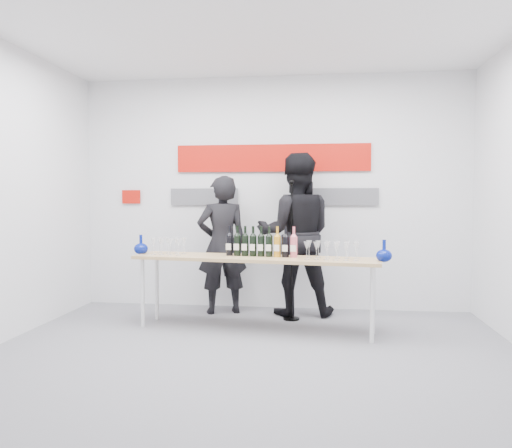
% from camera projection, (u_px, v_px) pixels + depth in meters
% --- Properties ---
extents(ground, '(5.00, 5.00, 0.00)m').
position_uv_depth(ground, '(252.00, 354.00, 4.57)').
color(ground, slate).
rests_on(ground, ground).
extents(back_wall, '(5.00, 0.04, 3.00)m').
position_uv_depth(back_wall, '(272.00, 193.00, 6.48)').
color(back_wall, silver).
rests_on(back_wall, ground).
extents(signage, '(3.38, 0.02, 0.79)m').
position_uv_depth(signage, '(268.00, 169.00, 6.44)').
color(signage, '#BD1108').
rests_on(signage, back_wall).
extents(tasting_table, '(2.71, 0.88, 0.80)m').
position_uv_depth(tasting_table, '(255.00, 262.00, 5.38)').
color(tasting_table, tan).
rests_on(tasting_table, ground).
extents(wine_bottles, '(0.80, 0.18, 0.33)m').
position_uv_depth(wine_bottles, '(261.00, 241.00, 5.41)').
color(wine_bottles, black).
rests_on(wine_bottles, tasting_table).
extents(decanter_left, '(0.16, 0.16, 0.21)m').
position_uv_depth(decanter_left, '(141.00, 244.00, 5.71)').
color(decanter_left, navy).
rests_on(decanter_left, tasting_table).
extents(decanter_right, '(0.16, 0.16, 0.21)m').
position_uv_depth(decanter_right, '(384.00, 250.00, 5.03)').
color(decanter_right, navy).
rests_on(decanter_right, tasting_table).
extents(glasses_left, '(0.38, 0.26, 0.18)m').
position_uv_depth(glasses_left, '(169.00, 246.00, 5.63)').
color(glasses_left, silver).
rests_on(glasses_left, tasting_table).
extents(glasses_right, '(0.58, 0.29, 0.18)m').
position_uv_depth(glasses_right, '(332.00, 250.00, 5.16)').
color(glasses_right, silver).
rests_on(glasses_right, tasting_table).
extents(presenter_left, '(0.73, 0.60, 1.71)m').
position_uv_depth(presenter_left, '(222.00, 245.00, 6.19)').
color(presenter_left, black).
rests_on(presenter_left, ground).
extents(presenter_right, '(1.02, 0.83, 1.98)m').
position_uv_depth(presenter_right, '(296.00, 234.00, 6.11)').
color(presenter_right, black).
rests_on(presenter_right, ground).
extents(mic_stand, '(0.19, 0.19, 1.65)m').
position_uv_depth(mic_stand, '(291.00, 277.00, 5.85)').
color(mic_stand, black).
rests_on(mic_stand, ground).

